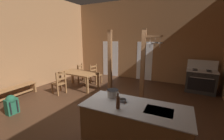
{
  "coord_description": "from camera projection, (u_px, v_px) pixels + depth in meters",
  "views": [
    {
      "loc": [
        2.3,
        -3.73,
        2.26
      ],
      "look_at": [
        -0.09,
        0.99,
        1.08
      ],
      "focal_mm": 23.25,
      "sensor_mm": 36.0,
      "label": 1
    }
  ],
  "objects": [
    {
      "name": "ground_plane",
      "position": [
        101.0,
        109.0,
        4.77
      ],
      "size": [
        8.29,
        8.66,
        0.1
      ],
      "primitive_type": "cube",
      "color": "#422819"
    },
    {
      "name": "wall_back",
      "position": [
        139.0,
        41.0,
        7.78
      ],
      "size": [
        8.29,
        0.14,
        4.21
      ],
      "primitive_type": "cube",
      "color": "#93663F",
      "rests_on": "ground_plane"
    },
    {
      "name": "wall_left",
      "position": [
        21.0,
        41.0,
        5.98
      ],
      "size": [
        0.14,
        8.66,
        4.21
      ],
      "primitive_type": "cube",
      "color": "#93663F",
      "rests_on": "ground_plane"
    },
    {
      "name": "glazed_door_back_left",
      "position": [
        110.0,
        59.0,
        8.69
      ],
      "size": [
        1.0,
        0.01,
        2.05
      ],
      "primitive_type": "cube",
      "color": "white",
      "rests_on": "ground_plane"
    },
    {
      "name": "glazed_panel_back_right",
      "position": [
        144.0,
        61.0,
        7.78
      ],
      "size": [
        0.84,
        0.01,
        2.05
      ],
      "primitive_type": "cube",
      "color": "white",
      "rests_on": "ground_plane"
    },
    {
      "name": "kitchen_island",
      "position": [
        134.0,
        126.0,
        3.05
      ],
      "size": [
        2.18,
        1.01,
        0.9
      ],
      "color": "olive",
      "rests_on": "ground_plane"
    },
    {
      "name": "stove_range",
      "position": [
        201.0,
        81.0,
        6.11
      ],
      "size": [
        1.17,
        0.86,
        1.32
      ],
      "color": "#2D2D2D",
      "rests_on": "ground_plane"
    },
    {
      "name": "support_post_with_pot_rack",
      "position": [
        144.0,
        64.0,
        4.91
      ],
      "size": [
        0.67,
        0.25,
        2.56
      ],
      "color": "brown",
      "rests_on": "ground_plane"
    },
    {
      "name": "support_post_center",
      "position": [
        110.0,
        62.0,
        5.9
      ],
      "size": [
        0.14,
        0.14,
        2.56
      ],
      "color": "brown",
      "rests_on": "ground_plane"
    },
    {
      "name": "dining_table",
      "position": [
        79.0,
        74.0,
        6.56
      ],
      "size": [
        1.74,
        0.98,
        0.74
      ],
      "color": "olive",
      "rests_on": "ground_plane"
    },
    {
      "name": "ladderback_chair_near_window",
      "position": [
        95.0,
        74.0,
        7.3
      ],
      "size": [
        0.53,
        0.53,
        0.95
      ],
      "color": "brown",
      "rests_on": "ground_plane"
    },
    {
      "name": "ladderback_chair_by_post",
      "position": [
        59.0,
        83.0,
        5.9
      ],
      "size": [
        0.51,
        0.51,
        0.95
      ],
      "color": "brown",
      "rests_on": "ground_plane"
    },
    {
      "name": "ladderback_chair_at_table_end",
      "position": [
        83.0,
        74.0,
        7.44
      ],
      "size": [
        0.49,
        0.49,
        0.95
      ],
      "color": "brown",
      "rests_on": "ground_plane"
    },
    {
      "name": "bench_along_left_wall",
      "position": [
        15.0,
        90.0,
        5.5
      ],
      "size": [
        0.42,
        1.6,
        0.44
      ],
      "color": "olive",
      "rests_on": "ground_plane"
    },
    {
      "name": "backpack",
      "position": [
        11.0,
        104.0,
        4.35
      ],
      "size": [
        0.31,
        0.33,
        0.6
      ],
      "color": "#1E5138",
      "rests_on": "ground_plane"
    },
    {
      "name": "stockpot_on_counter",
      "position": [
        113.0,
        93.0,
        3.37
      ],
      "size": [
        0.33,
        0.26,
        0.18
      ],
      "color": "silver",
      "rests_on": "kitchen_island"
    },
    {
      "name": "mixing_bowl_on_counter",
      "position": [
        123.0,
        100.0,
        3.14
      ],
      "size": [
        0.16,
        0.16,
        0.06
      ],
      "color": "slate",
      "rests_on": "kitchen_island"
    },
    {
      "name": "bottle_tall_on_counter",
      "position": [
        118.0,
        102.0,
        2.83
      ],
      "size": [
        0.08,
        0.08,
        0.32
      ],
      "color": "#56331E",
      "rests_on": "kitchen_island"
    }
  ]
}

